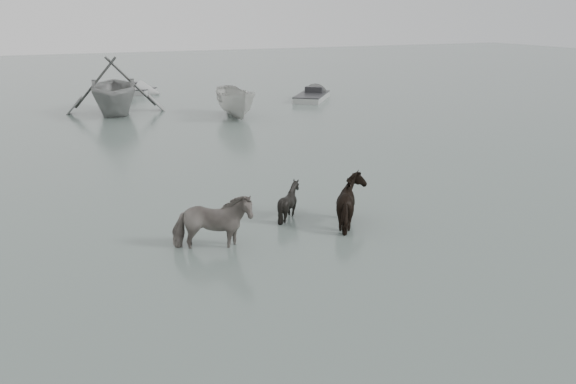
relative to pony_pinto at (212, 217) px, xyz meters
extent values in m
plane|color=slate|center=(2.44, -0.73, -0.81)|extent=(140.00, 140.00, 0.00)
imported|color=black|center=(0.00, 0.00, 0.00)|extent=(2.08, 1.41, 1.61)
imported|color=black|center=(3.88, 0.13, -0.04)|extent=(1.42, 1.62, 1.53)
imported|color=black|center=(2.50, 1.27, -0.23)|extent=(1.10, 0.99, 1.16)
imported|color=gray|center=(0.29, 19.95, 0.81)|extent=(6.05, 6.78, 3.23)
imported|color=#B7B7B2|center=(5.98, 16.31, 0.06)|extent=(2.04, 4.58, 1.72)
camera|label=1|loc=(-3.22, -11.89, 4.54)|focal=35.00mm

